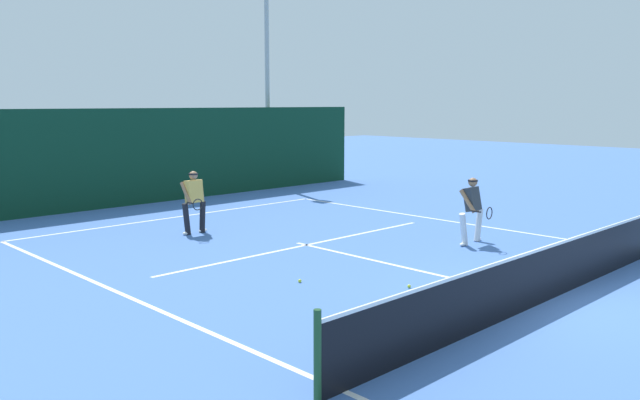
{
  "coord_description": "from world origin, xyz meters",
  "views": [
    {
      "loc": [
        -10.29,
        -4.93,
        3.37
      ],
      "look_at": [
        0.64,
        6.28,
        1.0
      ],
      "focal_mm": 36.27,
      "sensor_mm": 36.0,
      "label": 1
    }
  ],
  "objects_px": {
    "tennis_ball_extra": "(409,286)",
    "player_far": "(194,199)",
    "tennis_ball": "(300,281)",
    "light_pole": "(267,57)",
    "player_near": "(472,208)"
  },
  "relations": [
    {
      "from": "player_near",
      "to": "tennis_ball",
      "type": "xyz_separation_m",
      "value": [
        -5.27,
        0.37,
        -0.85
      ]
    },
    {
      "from": "player_far",
      "to": "light_pole",
      "type": "distance_m",
      "value": 11.01
    },
    {
      "from": "player_far",
      "to": "tennis_ball",
      "type": "bearing_deg",
      "value": 77.35
    },
    {
      "from": "player_far",
      "to": "light_pole",
      "type": "height_order",
      "value": "light_pole"
    },
    {
      "from": "tennis_ball",
      "to": "tennis_ball_extra",
      "type": "height_order",
      "value": "same"
    },
    {
      "from": "tennis_ball",
      "to": "tennis_ball_extra",
      "type": "distance_m",
      "value": 2.05
    },
    {
      "from": "player_near",
      "to": "light_pole",
      "type": "distance_m",
      "value": 13.38
    },
    {
      "from": "tennis_ball_extra",
      "to": "player_far",
      "type": "bearing_deg",
      "value": 90.22
    },
    {
      "from": "player_near",
      "to": "tennis_ball",
      "type": "distance_m",
      "value": 5.35
    },
    {
      "from": "player_far",
      "to": "light_pole",
      "type": "xyz_separation_m",
      "value": [
        7.84,
        6.45,
        4.27
      ]
    },
    {
      "from": "tennis_ball",
      "to": "light_pole",
      "type": "distance_m",
      "value": 15.67
    },
    {
      "from": "player_near",
      "to": "tennis_ball",
      "type": "bearing_deg",
      "value": -8.91
    },
    {
      "from": "player_far",
      "to": "tennis_ball",
      "type": "xyz_separation_m",
      "value": [
        -1.17,
        -5.3,
        -0.87
      ]
    },
    {
      "from": "player_near",
      "to": "light_pole",
      "type": "relative_size",
      "value": 0.19
    },
    {
      "from": "player_near",
      "to": "player_far",
      "type": "xyz_separation_m",
      "value": [
        -4.1,
        5.67,
        0.02
      ]
    }
  ]
}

